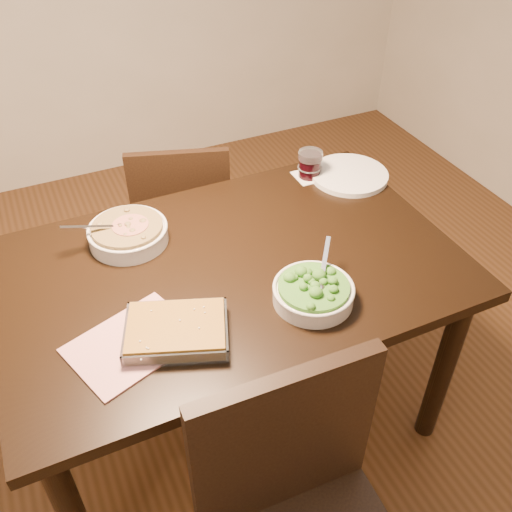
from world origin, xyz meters
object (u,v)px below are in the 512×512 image
(stew_bowl, at_px, (128,233))
(baking_dish, at_px, (176,331))
(table, at_px, (231,288))
(wine_tumbler, at_px, (310,163))
(chair_far, at_px, (183,217))
(broccoli_bowl, at_px, (313,292))
(dinner_plate, at_px, (349,175))

(stew_bowl, xyz_separation_m, baking_dish, (0.01, -0.46, -0.01))
(stew_bowl, height_order, baking_dish, stew_bowl)
(table, distance_m, baking_dish, 0.34)
(stew_bowl, xyz_separation_m, wine_tumbler, (0.71, 0.10, 0.02))
(table, distance_m, stew_bowl, 0.37)
(wine_tumbler, relative_size, chair_far, 0.12)
(broccoli_bowl, bearing_deg, dinner_plate, 49.50)
(stew_bowl, distance_m, baking_dish, 0.46)
(baking_dish, height_order, chair_far, chair_far)
(table, xyz_separation_m, broccoli_bowl, (0.16, -0.24, 0.13))
(table, bearing_deg, wine_tumbler, 36.64)
(broccoli_bowl, height_order, wine_tumbler, wine_tumbler)
(baking_dish, relative_size, dinner_plate, 1.13)
(baking_dish, height_order, wine_tumbler, wine_tumbler)
(stew_bowl, relative_size, baking_dish, 0.88)
(stew_bowl, distance_m, wine_tumbler, 0.72)
(stew_bowl, xyz_separation_m, chair_far, (0.31, 0.44, -0.32))
(chair_far, bearing_deg, dinner_plate, 160.98)
(broccoli_bowl, relative_size, wine_tumbler, 2.40)
(table, distance_m, wine_tumbler, 0.60)
(table, relative_size, chair_far, 1.68)
(wine_tumbler, height_order, dinner_plate, wine_tumbler)
(dinner_plate, bearing_deg, stew_bowl, -177.54)
(table, xyz_separation_m, chair_far, (0.06, 0.68, -0.19))
(chair_far, bearing_deg, wine_tumbler, 158.15)
(chair_far, bearing_deg, table, 102.51)
(broccoli_bowl, bearing_deg, table, 123.24)
(broccoli_bowl, distance_m, baking_dish, 0.40)
(wine_tumbler, distance_m, dinner_plate, 0.16)
(baking_dish, bearing_deg, dinner_plate, 50.91)
(wine_tumbler, bearing_deg, chair_far, 140.37)
(chair_far, bearing_deg, broccoli_bowl, 113.59)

